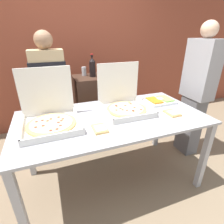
{
  "coord_description": "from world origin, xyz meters",
  "views": [
    {
      "loc": [
        -0.56,
        -1.5,
        1.64
      ],
      "look_at": [
        0.0,
        0.0,
        0.91
      ],
      "focal_mm": 28.0,
      "sensor_mm": 36.0,
      "label": 1
    }
  ],
  "objects": [
    {
      "name": "paper_plate_front_center",
      "position": [
        -0.2,
        -0.22,
        0.87
      ],
      "size": [
        0.21,
        0.21,
        0.03
      ],
      "color": "white",
      "rests_on": "buffet_table"
    },
    {
      "name": "pizza_box_near_left",
      "position": [
        0.19,
        0.12,
        0.94
      ],
      "size": [
        0.49,
        0.51,
        0.48
      ],
      "rotation": [
        0.0,
        0.0,
        -0.02
      ],
      "color": "silver",
      "rests_on": "buffet_table"
    },
    {
      "name": "paper_plate_front_right",
      "position": [
        0.6,
        -0.18,
        0.87
      ],
      "size": [
        0.22,
        0.22,
        0.03
      ],
      "color": "white",
      "rests_on": "buffet_table"
    },
    {
      "name": "soda_bottle",
      "position": [
        0.05,
        0.91,
        1.2
      ],
      "size": [
        0.09,
        0.09,
        0.31
      ],
      "color": "black",
      "rests_on": "sideboard_podium"
    },
    {
      "name": "brick_wall_behind",
      "position": [
        0.0,
        1.7,
        1.4
      ],
      "size": [
        10.0,
        0.06,
        2.8
      ],
      "color": "brown",
      "rests_on": "ground_plane"
    },
    {
      "name": "person_server_vest",
      "position": [
        -0.54,
        0.81,
        0.94
      ],
      "size": [
        0.42,
        0.24,
        1.67
      ],
      "rotation": [
        0.0,
        0.0,
        3.14
      ],
      "color": "#2D2D38",
      "rests_on": "ground_plane"
    },
    {
      "name": "buffet_table",
      "position": [
        0.0,
        0.0,
        0.76
      ],
      "size": [
        1.9,
        0.98,
        0.86
      ],
      "color": "#A8AAB2",
      "rests_on": "ground_plane"
    },
    {
      "name": "soda_can_colored",
      "position": [
        0.42,
        0.97,
        1.13
      ],
      "size": [
        0.07,
        0.07,
        0.12
      ],
      "color": "gold",
      "rests_on": "sideboard_podium"
    },
    {
      "name": "person_guest_plaid",
      "position": [
        1.26,
        0.17,
        0.93
      ],
      "size": [
        0.22,
        0.4,
        1.77
      ],
      "rotation": [
        0.0,
        0.0,
        1.57
      ],
      "color": "slate",
      "rests_on": "ground_plane"
    },
    {
      "name": "sideboard_podium",
      "position": [
        0.12,
        0.92,
        0.53
      ],
      "size": [
        0.69,
        0.45,
        1.07
      ],
      "color": "#382319",
      "rests_on": "ground_plane"
    },
    {
      "name": "ground_plane",
      "position": [
        0.0,
        0.0,
        0.0
      ],
      "size": [
        16.0,
        16.0,
        0.0
      ],
      "primitive_type": "plane",
      "color": "#847056"
    },
    {
      "name": "soda_can_silver",
      "position": [
        -0.05,
        1.02,
        1.13
      ],
      "size": [
        0.07,
        0.07,
        0.12
      ],
      "color": "silver",
      "rests_on": "sideboard_podium"
    },
    {
      "name": "veggie_tray",
      "position": [
        0.68,
        0.16,
        0.88
      ],
      "size": [
        0.35,
        0.26,
        0.05
      ],
      "color": "white",
      "rests_on": "buffet_table"
    },
    {
      "name": "pizza_box_near_right",
      "position": [
        -0.59,
        0.06,
        0.94
      ],
      "size": [
        0.51,
        0.52,
        0.49
      ],
      "rotation": [
        0.0,
        0.0,
        0.01
      ],
      "color": "silver",
      "rests_on": "buffet_table"
    }
  ]
}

